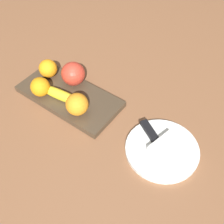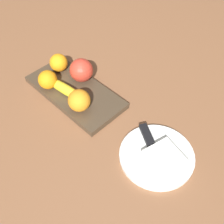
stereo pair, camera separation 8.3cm
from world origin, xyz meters
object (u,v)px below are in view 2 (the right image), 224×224
knife (149,141)px  folded_napkin (165,158)px  apple (81,70)px  orange_near_banana (48,80)px  orange_near_apple (59,63)px  orange_center (79,100)px  dinner_plate (157,156)px  fruit_tray (75,92)px  banana (67,89)px

knife → folded_napkin: bearing=15.7°
apple → orange_near_banana: bearing=-116.2°
orange_near_apple → orange_center: bearing=-20.1°
apple → dinner_plate: size_ratio=0.38×
fruit_tray → orange_center: bearing=-28.6°
folded_napkin → orange_near_apple: bearing=176.6°
orange_near_apple → orange_center: (0.20, -0.07, 0.00)m
apple → orange_near_banana: 0.12m
orange_near_apple → orange_near_banana: size_ratio=0.99×
orange_center → orange_near_apple: bearing=159.9°
banana → folded_napkin: banana is taller
banana → orange_near_apple: 0.13m
orange_center → dinner_plate: size_ratio=0.33×
dinner_plate → orange_near_banana: bearing=-173.2°
orange_near_banana → knife: bearing=10.1°
dinner_plate → knife: knife is taller
fruit_tray → folded_napkin: size_ratio=3.53×
orange_near_banana → fruit_tray: bearing=34.8°
banana → orange_near_apple: orange_near_apple is taller
apple → orange_near_banana: apple is taller
fruit_tray → orange_near_banana: orange_near_banana is taller
banana → orange_center: size_ratio=2.67×
orange_near_apple → knife: bearing=-1.6°
orange_center → apple: bearing=136.0°
dinner_plate → folded_napkin: size_ratio=2.14×
orange_near_banana → knife: 0.40m
banana → dinner_plate: size_ratio=0.89×
fruit_tray → orange_near_apple: orange_near_apple is taller
fruit_tray → orange_near_apple: 0.13m
orange_near_banana → folded_napkin: size_ratio=0.64×
apple → knife: 0.34m
banana → orange_near_banana: (-0.07, -0.03, 0.02)m
apple → folded_napkin: apple is taller
knife → orange_near_banana: bearing=-139.8°
banana → knife: bearing=0.7°
banana → dinner_plate: banana is taller
fruit_tray → dinner_plate: fruit_tray is taller
orange_center → folded_napkin: orange_center is taller
apple → knife: bearing=-6.1°
folded_napkin → banana: bearing=-176.1°
fruit_tray → banana: bearing=-104.6°
orange_near_banana → dinner_plate: bearing=6.8°
banana → orange_near_banana: 0.07m
dinner_plate → knife: 0.05m
orange_near_banana → orange_center: (0.15, 0.01, 0.00)m
apple → folded_napkin: bearing=-7.5°
apple → fruit_tray: bearing=-67.5°
orange_near_banana → knife: orange_near_banana is taller
orange_near_apple → dinner_plate: bearing=-3.6°
orange_near_banana → folded_napkin: 0.47m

